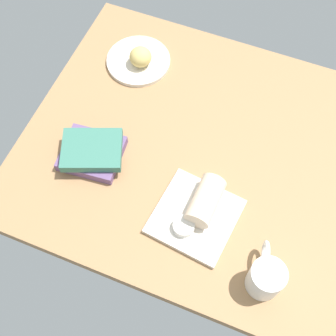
{
  "coord_description": "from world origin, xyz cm",
  "views": [
    {
      "loc": [
        -14.37,
        67.69,
        123.02
      ],
      "look_at": [
        8.3,
        11.13,
        7.0
      ],
      "focal_mm": 48.91,
      "sensor_mm": 36.0,
      "label": 1
    }
  ],
  "objects": [
    {
      "name": "dining_table",
      "position": [
        0.0,
        0.0,
        2.0
      ],
      "size": [
        110.0,
        90.0,
        4.0
      ],
      "primitive_type": "cube",
      "color": "#9E754C",
      "rests_on": "ground"
    },
    {
      "name": "round_plate",
      "position": [
        32.95,
        -23.82,
        4.7
      ],
      "size": [
        21.18,
        21.18,
        1.4
      ],
      "primitive_type": "cylinder",
      "color": "silver",
      "rests_on": "dining_table"
    },
    {
      "name": "scone_pastry",
      "position": [
        31.46,
        -22.63,
        8.56
      ],
      "size": [
        7.46,
        7.46,
        6.31
      ],
      "primitive_type": "ellipsoid",
      "rotation": [
        0.0,
        0.0,
        6.25
      ],
      "color": "tan",
      "rests_on": "round_plate"
    },
    {
      "name": "square_plate",
      "position": [
        -3.92,
        21.33,
        4.8
      ],
      "size": [
        23.92,
        23.92,
        1.6
      ],
      "primitive_type": "cube",
      "rotation": [
        0.0,
        0.0,
        -0.11
      ],
      "color": "silver",
      "rests_on": "dining_table"
    },
    {
      "name": "sauce_cup",
      "position": [
        -2.19,
        25.88,
        6.86
      ],
      "size": [
        5.99,
        5.99,
        2.33
      ],
      "color": "silver",
      "rests_on": "square_plate"
    },
    {
      "name": "breakfast_wrap",
      "position": [
        -5.3,
        17.69,
        9.15
      ],
      "size": [
        7.72,
        13.94,
        7.11
      ],
      "primitive_type": "cylinder",
      "rotation": [
        1.57,
        0.0,
        6.24
      ],
      "color": "beige",
      "rests_on": "square_plate"
    },
    {
      "name": "book_stack",
      "position": [
        31.01,
        14.39,
        6.85
      ],
      "size": [
        20.95,
        18.76,
        5.91
      ],
      "color": "#6B4C7A",
      "rests_on": "dining_table"
    },
    {
      "name": "coffee_mug",
      "position": [
        -26.29,
        31.72,
        9.3
      ],
      "size": [
        9.0,
        14.19,
        10.38
      ],
      "color": "white",
      "rests_on": "dining_table"
    }
  ]
}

